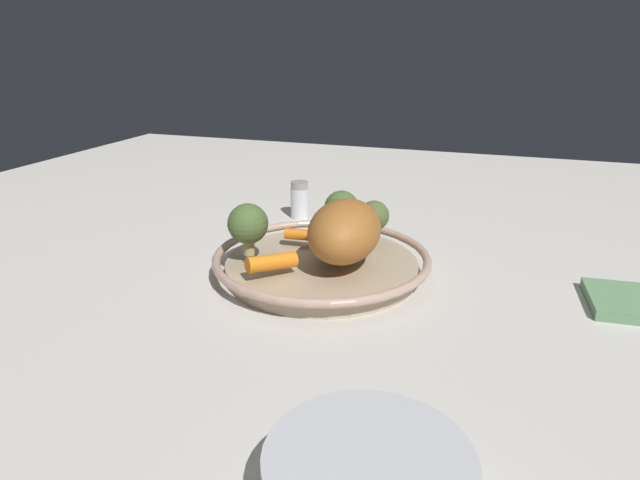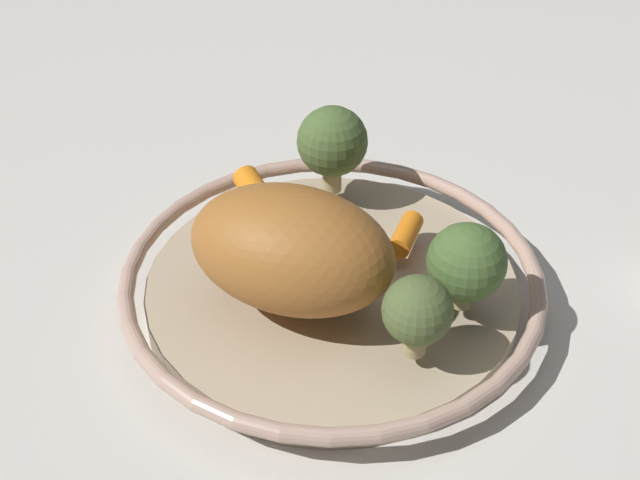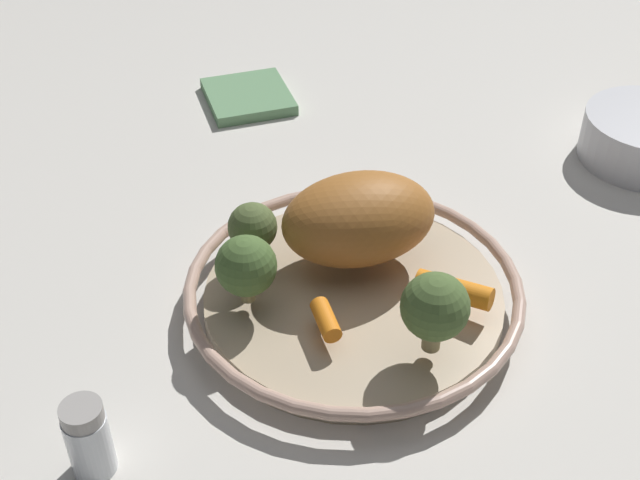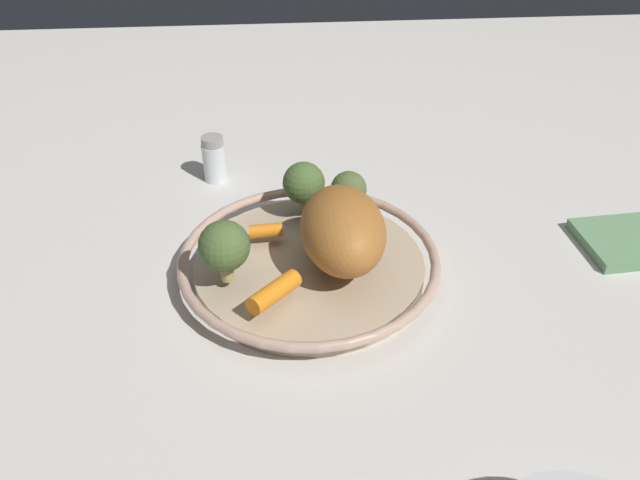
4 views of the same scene
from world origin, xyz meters
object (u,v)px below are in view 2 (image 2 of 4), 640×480
broccoli_floret_small (332,142)px  broccoli_floret_edge (467,262)px  roast_chicken_piece (292,249)px  baby_carrot_near_rim (260,201)px  baby_carrot_right (406,234)px  broccoli_floret_mid (417,312)px  serving_bowl (332,285)px

broccoli_floret_small → broccoli_floret_edge: bearing=-124.3°
roast_chicken_piece → baby_carrot_near_rim: 0.11m
baby_carrot_right → broccoli_floret_edge: 0.08m
baby_carrot_right → broccoli_floret_mid: bearing=-158.0°
baby_carrot_near_rim → broccoli_floret_small: broccoli_floret_small is taller
baby_carrot_near_rim → broccoli_floret_edge: bearing=-103.4°
baby_carrot_right → baby_carrot_near_rim: 0.12m
serving_bowl → baby_carrot_right: baby_carrot_right is taller
serving_bowl → broccoli_floret_mid: (-0.06, -0.08, 0.05)m
broccoli_floret_small → broccoli_floret_edge: (-0.09, -0.14, -0.01)m
roast_chicken_piece → broccoli_floret_mid: bearing=-100.7°
roast_chicken_piece → baby_carrot_near_rim: roast_chicken_piece is taller
baby_carrot_near_rim → broccoli_floret_mid: (-0.10, -0.16, 0.02)m
baby_carrot_near_rim → baby_carrot_right: bearing=-86.3°
broccoli_floret_small → broccoli_floret_mid: bearing=-140.9°
baby_carrot_right → broccoli_floret_edge: broccoli_floret_edge is taller
serving_bowl → baby_carrot_near_rim: bearing=61.8°
serving_bowl → broccoli_floret_mid: bearing=-124.3°
broccoli_floret_mid → serving_bowl: bearing=55.7°
roast_chicken_piece → baby_carrot_near_rim: (0.08, 0.07, -0.03)m
baby_carrot_right → broccoli_floret_edge: bearing=-130.6°
baby_carrot_right → broccoli_floret_edge: (-0.05, -0.06, 0.03)m
broccoli_floret_edge → baby_carrot_near_rim: bearing=76.6°
baby_carrot_near_rim → broccoli_floret_mid: broccoli_floret_mid is taller
serving_bowl → broccoli_floret_small: broccoli_floret_small is taller
broccoli_floret_mid → broccoli_floret_edge: size_ratio=0.90×
roast_chicken_piece → serving_bowl: bearing=-20.5°
broccoli_floret_edge → baby_carrot_right: bearing=49.4°
broccoli_floret_mid → broccoli_floret_edge: 0.06m
roast_chicken_piece → broccoli_floret_mid: 0.10m
serving_bowl → baby_carrot_near_rim: baby_carrot_near_rim is taller
broccoli_floret_edge → serving_bowl: bearing=90.2°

